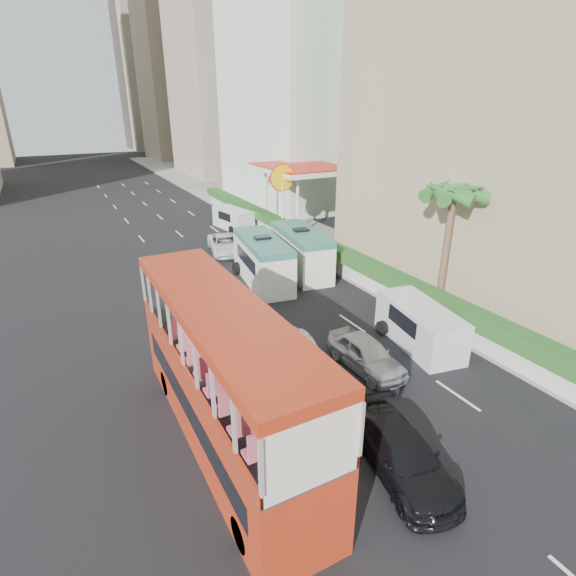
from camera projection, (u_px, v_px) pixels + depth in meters
ground_plane at (368, 389)px, 17.94m from camera, size 200.00×200.00×0.00m
double_decker_bus at (223, 375)px, 14.35m from camera, size 2.50×11.00×5.06m
car_silver_lane_a at (297, 371)px, 19.12m from camera, size 1.97×4.41×1.41m
car_silver_lane_b at (365, 368)px, 19.35m from camera, size 1.69×4.13×1.40m
car_black at (400, 471)px, 13.95m from camera, size 2.78×4.95×1.35m
van_asset at (225, 252)px, 34.15m from camera, size 3.04×5.06×1.31m
minibus_near at (263, 261)px, 27.99m from camera, size 3.08×6.69×2.86m
minibus_far at (301, 252)px, 29.73m from camera, size 3.06×6.63×2.83m
panel_van_near at (419, 326)px, 20.90m from camera, size 2.80×5.14×1.95m
panel_van_far at (233, 219)px, 40.23m from camera, size 2.46×4.65×1.77m
sidewalk at (281, 223)px, 42.17m from camera, size 6.00×120.00×0.18m
kerb_wall at (317, 253)px, 31.78m from camera, size 0.30×44.00×1.00m
hedge at (317, 242)px, 31.45m from camera, size 1.10×44.00×0.70m
palm_tree at (445, 252)px, 23.31m from camera, size 0.36×0.36×6.40m
shell_station at (301, 197)px, 39.96m from camera, size 6.50×8.00×5.50m
tower_far_a at (177, 35)px, 83.59m from camera, size 14.00×14.00×44.00m
tower_far_b at (152, 57)px, 102.24m from camera, size 14.00×14.00×40.00m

